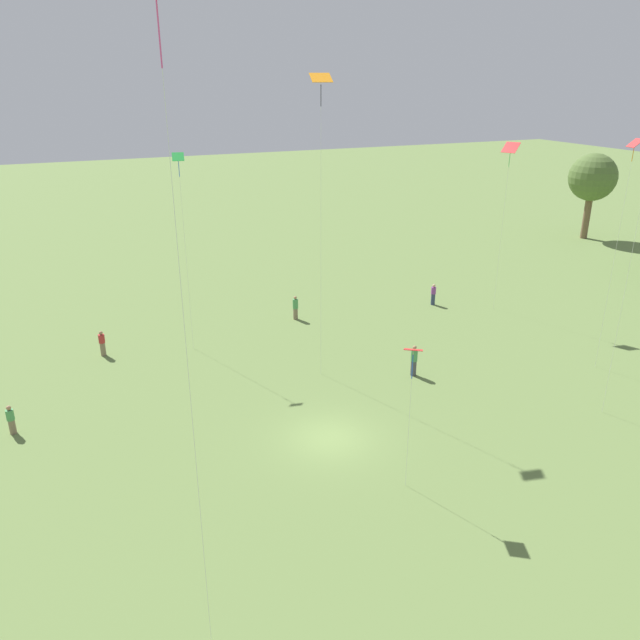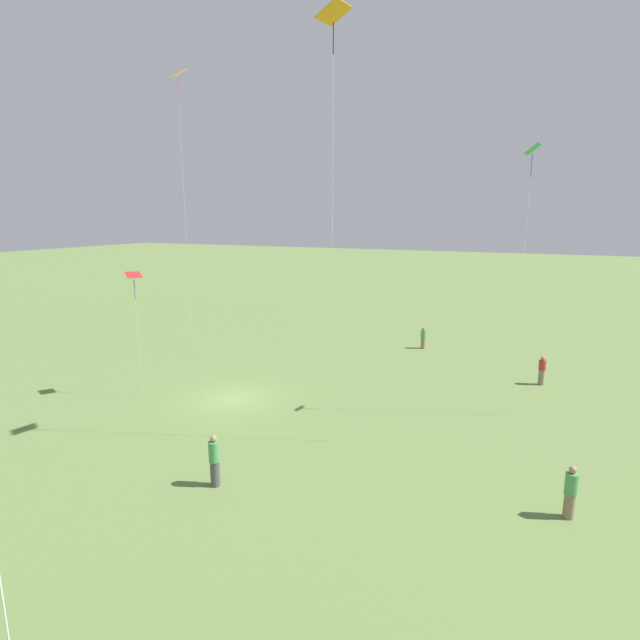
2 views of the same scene
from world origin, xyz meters
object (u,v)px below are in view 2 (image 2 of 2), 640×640
(person_3, at_px, (542,371))
(person_1, at_px, (570,492))
(kite_0, at_px, (178,86))
(kite_5, at_px, (134,280))
(person_0, at_px, (423,338))
(kite_2, at_px, (531,168))
(kite_7, at_px, (333,33))
(person_2, at_px, (215,461))

(person_3, bearing_deg, person_1, 163.23)
(kite_0, xyz_separation_m, kite_5, (-4.61, 9.92, -11.97))
(person_0, distance_m, kite_0, 24.65)
(person_3, distance_m, kite_2, 12.20)
(person_1, distance_m, kite_5, 21.69)
(kite_0, height_order, kite_5, kite_0)
(kite_2, bearing_deg, person_1, 70.48)
(person_3, height_order, kite_5, kite_5)
(kite_0, distance_m, kite_2, 24.49)
(kite_7, bearing_deg, kite_5, -38.08)
(person_2, distance_m, kite_2, 18.07)
(kite_2, relative_size, kite_7, 0.74)
(person_0, distance_m, kite_7, 22.90)
(kite_0, xyz_separation_m, kite_7, (-16.24, 10.90, -2.16))
(person_3, relative_size, kite_2, 0.13)
(person_1, relative_size, kite_7, 0.11)
(kite_0, distance_m, kite_7, 19.68)
(kite_5, bearing_deg, person_2, -43.54)
(person_3, distance_m, kite_0, 29.94)
(person_3, xyz_separation_m, kite_2, (1.22, 5.59, 10.77))
(person_3, bearing_deg, kite_5, 97.59)
(person_0, xyz_separation_m, kite_2, (-6.85, 10.75, 10.83))
(kite_5, relative_size, kite_7, 0.39)
(person_0, bearing_deg, kite_0, -31.59)
(person_0, distance_m, person_2, 22.20)
(kite_2, bearing_deg, person_0, -92.73)
(person_2, xyz_separation_m, kite_0, (13.88, -15.97, 17.32))
(person_1, distance_m, kite_7, 17.88)
(person_2, height_order, kite_0, kite_0)
(person_3, xyz_separation_m, kite_0, (24.32, 0.94, 17.44))
(kite_2, bearing_deg, person_2, 15.60)
(person_2, height_order, person_3, person_2)
(person_2, xyz_separation_m, kite_2, (-9.22, -11.33, 10.64))
(kite_5, height_order, kite_7, kite_7)
(kite_7, bearing_deg, person_2, 31.71)
(person_2, relative_size, person_3, 1.14)
(person_3, xyz_separation_m, kite_5, (19.71, 10.86, 5.47))
(person_2, xyz_separation_m, kite_5, (9.27, -6.05, 5.35))
(kite_0, bearing_deg, person_3, 70.37)
(person_0, xyz_separation_m, person_3, (-8.07, 5.16, 0.06))
(person_2, bearing_deg, person_3, 145.79)
(person_0, xyz_separation_m, kite_5, (11.64, 16.02, 5.54))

